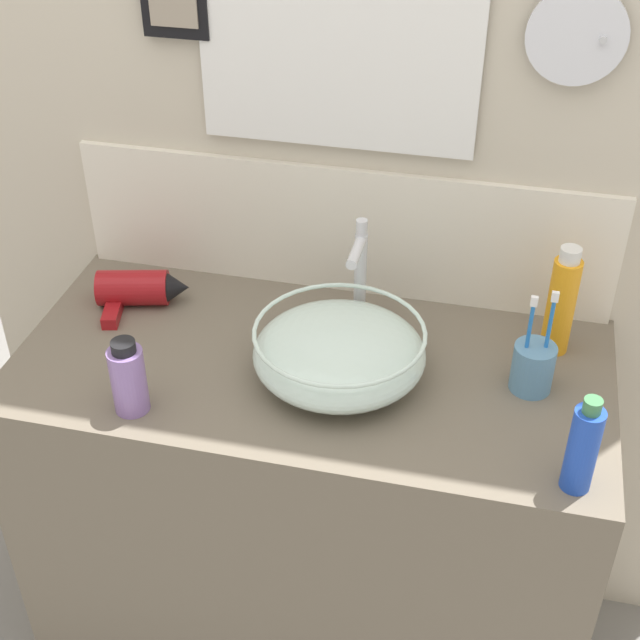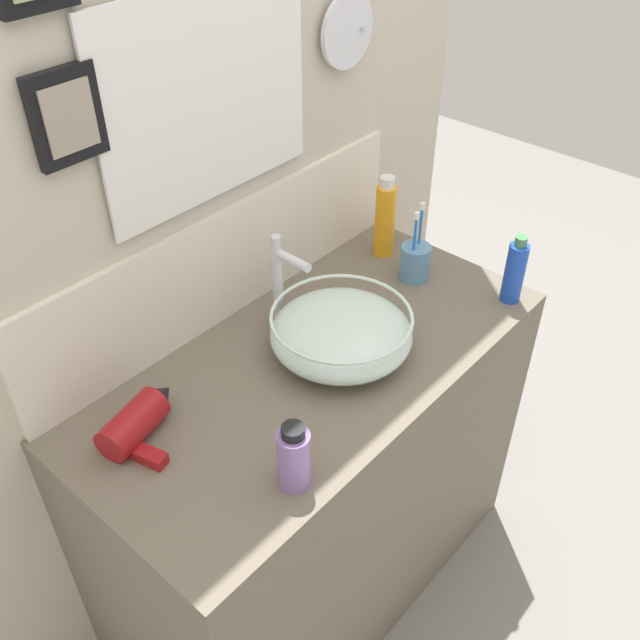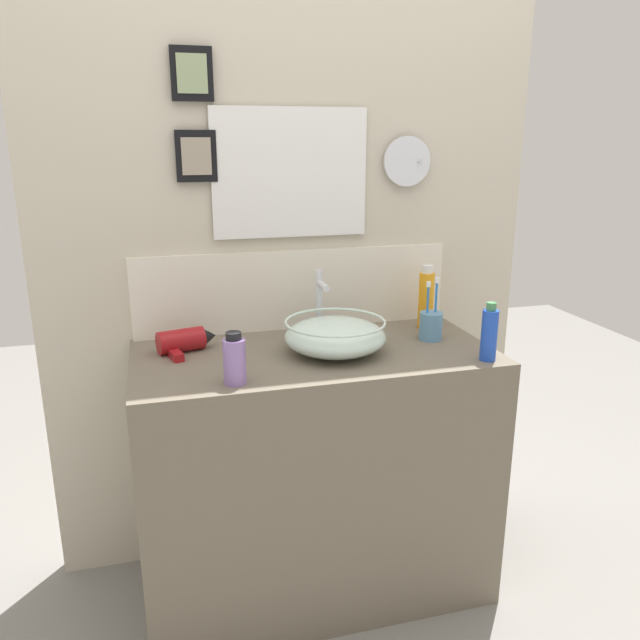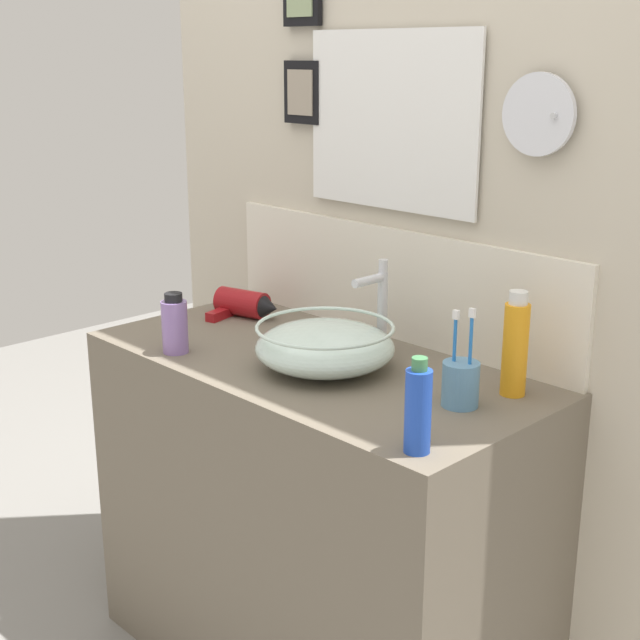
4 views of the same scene
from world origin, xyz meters
name	(u,v)px [view 4 (image 4 of 4)]	position (x,y,z in m)	size (l,w,h in m)	color
vanity_counter	(315,522)	(0.00, 0.00, 0.41)	(1.09, 0.53, 0.83)	#6B6051
back_panel	(404,162)	(0.00, 0.29, 1.25)	(1.66, 0.10, 2.51)	beige
glass_bowl_sink	(325,346)	(0.06, -0.02, 0.88)	(0.31, 0.31, 0.10)	silver
faucet	(379,300)	(0.06, 0.15, 0.95)	(0.02, 0.11, 0.22)	silver
hair_drier	(245,304)	(-0.38, 0.11, 0.86)	(0.19, 0.16, 0.07)	maroon
toothbrush_cup	(461,383)	(0.39, 0.02, 0.87)	(0.07, 0.07, 0.20)	#598CB2
spray_bottle	(175,325)	(-0.27, -0.19, 0.89)	(0.06, 0.06, 0.14)	#8C6BB2
lotion_bottle	(515,346)	(0.43, 0.15, 0.93)	(0.05, 0.05, 0.22)	orange
shampoo_bottle	(418,409)	(0.47, -0.21, 0.91)	(0.05, 0.05, 0.17)	blue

